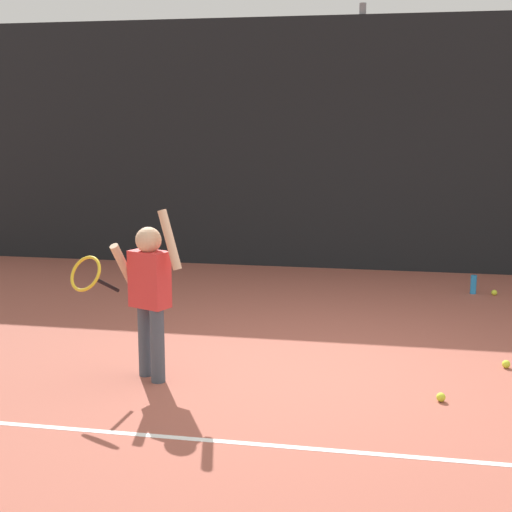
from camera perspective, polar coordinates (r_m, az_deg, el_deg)
ground_plane at (r=6.08m, az=5.70°, el=-8.74°), size 20.00×20.00×0.00m
court_line_baseline at (r=4.69m, az=4.03°, el=-14.72°), size 9.00×0.05×0.00m
back_fence_windscreen at (r=9.88m, az=8.03°, el=8.52°), size 13.29×0.08×3.33m
fence_post_1 at (r=9.94m, az=8.06°, el=8.96°), size 0.09×0.09×3.48m
tennis_player at (r=5.69m, az=-8.48°, el=-2.54°), size 0.86×0.56×1.35m
water_bottle at (r=8.91m, az=16.59°, el=-2.14°), size 0.07×0.07×0.22m
tennis_ball_0 at (r=9.97m, az=-9.84°, el=-0.97°), size 0.07×0.07×0.07m
tennis_ball_1 at (r=5.54m, az=14.21°, el=-10.61°), size 0.07×0.07×0.07m
tennis_ball_3 at (r=6.40m, az=18.91°, el=-7.98°), size 0.07×0.07×0.07m
tennis_ball_4 at (r=8.91m, az=18.07°, el=-2.73°), size 0.07×0.07×0.07m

